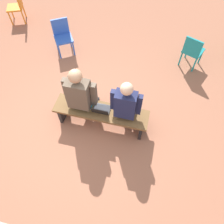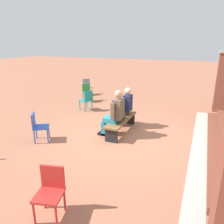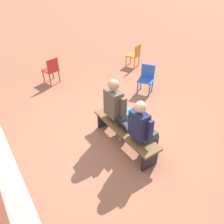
{
  "view_description": "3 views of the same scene",
  "coord_description": "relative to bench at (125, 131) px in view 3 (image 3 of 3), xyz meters",
  "views": [
    {
      "loc": [
        -1.16,
        2.09,
        3.79
      ],
      "look_at": [
        -0.62,
        -0.08,
        0.59
      ],
      "focal_mm": 35.0,
      "sensor_mm": 36.0,
      "label": 1
    },
    {
      "loc": [
        5.63,
        2.09,
        2.73
      ],
      "look_at": [
        -0.36,
        -0.45,
        0.64
      ],
      "focal_mm": 35.0,
      "sensor_mm": 36.0,
      "label": 2
    },
    {
      "loc": [
        -3.2,
        2.09,
        3.33
      ],
      "look_at": [
        -0.23,
        0.07,
        0.85
      ],
      "focal_mm": 35.0,
      "sensor_mm": 36.0,
      "label": 3
    }
  ],
  "objects": [
    {
      "name": "ground_plane",
      "position": [
        0.39,
        0.15,
        -0.35
      ],
      "size": [
        60.0,
        60.0,
        0.0
      ],
      "primitive_type": "plane",
      "color": "#9E6047"
    },
    {
      "name": "concrete_strip",
      "position": [
        0.0,
        2.33,
        -0.35
      ],
      "size": [
        6.27,
        0.4,
        0.01
      ],
      "primitive_type": "cube",
      "color": "#A8A399",
      "rests_on": "ground"
    },
    {
      "name": "bench",
      "position": [
        0.0,
        0.0,
        0.0
      ],
      "size": [
        1.8,
        0.44,
        0.45
      ],
      "color": "brown",
      "rests_on": "ground"
    },
    {
      "name": "person_student",
      "position": [
        -0.46,
        -0.07,
        0.36
      ],
      "size": [
        0.54,
        0.69,
        1.35
      ],
      "color": "#383842",
      "rests_on": "ground"
    },
    {
      "name": "person_adult",
      "position": [
        0.37,
        -0.07,
        0.4
      ],
      "size": [
        0.6,
        0.75,
        1.43
      ],
      "color": "teal",
      "rests_on": "ground"
    },
    {
      "name": "laptop",
      "position": [
        -0.01,
        0.01,
        0.15
      ],
      "size": [
        0.32,
        0.29,
        0.21
      ],
      "color": "black",
      "rests_on": "bench"
    },
    {
      "name": "plastic_chair_near_bench_left",
      "position": [
        1.53,
        -1.95,
        0.13
      ],
      "size": [
        0.58,
        0.58,
        0.84
      ],
      "color": "#2D56B7",
      "rests_on": "ground"
    },
    {
      "name": "plastic_chair_far_left",
      "position": [
        3.26,
        -2.91,
        0.13
      ],
      "size": [
        0.55,
        0.55,
        0.84
      ],
      "color": "orange",
      "rests_on": "ground"
    },
    {
      "name": "plastic_chair_foreground",
      "position": [
        3.69,
        0.17,
        0.13
      ],
      "size": [
        0.51,
        0.51,
        0.84
      ],
      "color": "red",
      "rests_on": "ground"
    }
  ]
}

